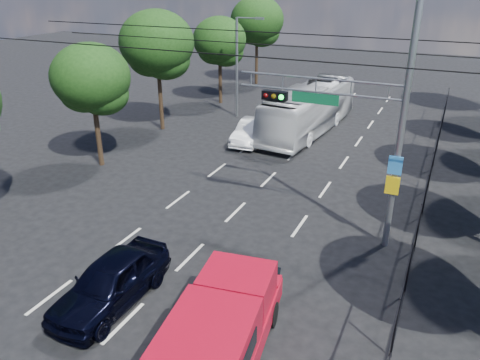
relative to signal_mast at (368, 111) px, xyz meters
The scene contains 14 objects.
ground 10.92m from the signal_mast, 123.48° to the right, with size 120.00×120.00×0.00m, color black.
lane_markings 9.56m from the signal_mast, 131.33° to the left, with size 6.12×38.00×0.01m.
signal_mast is the anchor object (origin of this frame).
streetlight_left 18.24m from the signal_mast, 129.66° to the left, with size 2.09×0.22×7.08m.
utility_wires 5.71m from the signal_mast, behind, with size 22.00×5.04×0.74m.
fence_right 6.37m from the signal_mast, 61.03° to the left, with size 0.06×34.03×2.00m.
tree_left_b 14.62m from the signal_mast, behind, with size 4.08×4.08×6.63m.
tree_left_c 17.57m from the signal_mast, 149.06° to the left, with size 4.80×4.80×7.80m.
tree_left_d 22.48m from the signal_mast, 130.73° to the left, with size 4.20×4.20×6.83m.
tree_left_e 29.12m from the signal_mast, 120.71° to the left, with size 4.92×4.92×7.99m.
red_pickup 9.25m from the signal_mast, 102.85° to the right, with size 2.89×6.01×2.15m.
navy_hatchback 10.57m from the signal_mast, 130.41° to the right, with size 1.87×4.64×1.58m, color black.
white_bus 14.37m from the signal_mast, 114.79° to the left, with size 2.61×11.17×3.11m, color silver.
white_van 13.13m from the signal_mast, 133.07° to the left, with size 1.51×4.33×1.43m, color white.
Camera 1 is at (7.95, -8.74, 9.75)m, focal length 35.00 mm.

